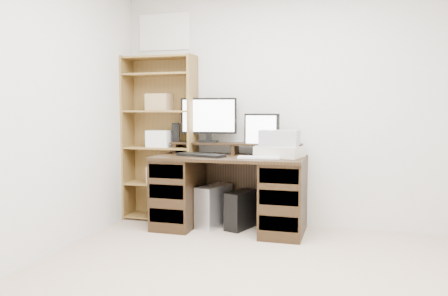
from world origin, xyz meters
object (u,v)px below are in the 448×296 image
at_px(printer, 280,152).
at_px(tower_silver, 214,206).
at_px(tower_black, 241,210).
at_px(monitor_small, 261,133).
at_px(monitor_wide, 209,118).
at_px(bookshelf, 161,137).
at_px(desk, 230,191).

xyz_separation_m(printer, tower_silver, (-0.68, -0.01, -0.59)).
height_order(tower_silver, tower_black, tower_silver).
height_order(printer, tower_black, printer).
bearing_deg(tower_black, printer, 19.60).
bearing_deg(tower_black, monitor_small, 53.04).
distance_m(monitor_wide, monitor_small, 0.60).
bearing_deg(printer, bookshelf, -173.03).
xyz_separation_m(desk, bookshelf, (-0.85, 0.21, 0.53)).
distance_m(monitor_wide, tower_silver, 0.94).
distance_m(printer, bookshelf, 1.36).
relative_size(tower_black, bookshelf, 0.23).
relative_size(monitor_small, tower_silver, 0.99).
bearing_deg(desk, monitor_wide, 143.99).
distance_m(printer, tower_silver, 0.90).
bearing_deg(monitor_small, printer, -12.50).
distance_m(desk, printer, 0.65).
bearing_deg(printer, tower_silver, -165.58).
height_order(monitor_wide, tower_silver, monitor_wide).
xyz_separation_m(monitor_small, tower_silver, (-0.47, -0.13, -0.77)).
bearing_deg(monitor_wide, bookshelf, 171.16).
bearing_deg(tower_black, bookshelf, -169.54).
distance_m(desk, monitor_small, 0.68).
bearing_deg(tower_silver, tower_black, 19.92).
relative_size(monitor_wide, tower_black, 1.42).
bearing_deg(printer, tower_black, -166.52).
distance_m(printer, tower_black, 0.73).
bearing_deg(monitor_small, desk, -129.46).
distance_m(monitor_wide, printer, 0.86).
bearing_deg(tower_black, desk, -129.22).
bearing_deg(bookshelf, tower_black, -8.97).
bearing_deg(monitor_small, tower_black, -128.66).
distance_m(tower_silver, tower_black, 0.29).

